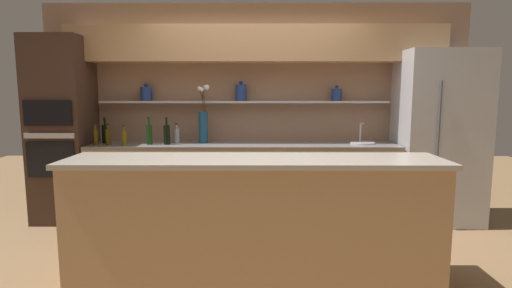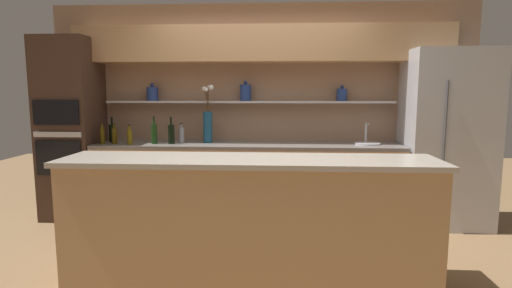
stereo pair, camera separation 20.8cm
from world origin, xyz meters
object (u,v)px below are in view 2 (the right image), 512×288
at_px(bottle_wine_2, 171,134).
at_px(flower_vase, 208,122).
at_px(bottle_oil_3, 130,137).
at_px(bottle_oil_1, 114,136).
at_px(bottle_wine_4, 154,133).
at_px(sink_fixture, 367,142).
at_px(bottle_wine_5, 112,133).
at_px(oven_tower, 72,129).
at_px(bottle_spirit_6, 181,135).
at_px(refrigerator, 446,139).
at_px(bottle_oil_0, 102,135).

bearing_deg(bottle_wine_2, flower_vase, 19.92).
height_order(flower_vase, bottle_oil_3, flower_vase).
bearing_deg(bottle_oil_1, bottle_wine_2, 4.15).
xyz_separation_m(bottle_wine_2, bottle_wine_4, (-0.20, 0.00, 0.00)).
xyz_separation_m(sink_fixture, bottle_wine_2, (-2.30, -0.08, 0.10)).
relative_size(bottle_oil_1, bottle_wine_4, 0.76).
bearing_deg(bottle_wine_5, oven_tower, -174.35).
relative_size(sink_fixture, bottle_wine_4, 0.90).
bearing_deg(bottle_spirit_6, flower_vase, 5.82).
bearing_deg(bottle_oil_3, bottle_wine_2, 10.33).
distance_m(sink_fixture, bottle_wine_4, 2.51).
bearing_deg(bottle_spirit_6, bottle_wine_4, -158.66).
bearing_deg(bottle_wine_5, bottle_oil_3, -34.68).
xyz_separation_m(refrigerator, flower_vase, (-2.77, 0.12, 0.16)).
relative_size(oven_tower, bottle_wine_5, 6.99).
height_order(refrigerator, bottle_oil_0, refrigerator).
relative_size(oven_tower, bottle_oil_0, 8.74).
bearing_deg(bottle_wine_5, bottle_oil_1, -59.80).
xyz_separation_m(bottle_oil_0, bottle_spirit_6, (0.89, 0.19, -0.01)).
xyz_separation_m(bottle_wine_2, bottle_oil_3, (-0.47, -0.09, -0.03)).
bearing_deg(bottle_oil_3, bottle_oil_0, 178.22).
relative_size(flower_vase, sink_fixture, 2.38).
distance_m(bottle_wine_2, bottle_wine_4, 0.21).
bearing_deg(bottle_oil_1, bottle_spirit_6, 12.23).
bearing_deg(bottle_spirit_6, sink_fixture, -0.89).
xyz_separation_m(refrigerator, bottle_wine_2, (-3.18, -0.03, 0.04)).
bearing_deg(refrigerator, bottle_oil_1, -178.79).
bearing_deg(bottle_wine_4, refrigerator, 0.55).
relative_size(refrigerator, sink_fixture, 6.84).
relative_size(oven_tower, bottle_wine_2, 6.78).
bearing_deg(refrigerator, flower_vase, 177.61).
bearing_deg(flower_vase, refrigerator, -2.39).
height_order(flower_vase, bottle_wine_4, flower_vase).
height_order(bottle_wine_2, bottle_wine_5, bottle_wine_2).
bearing_deg(refrigerator, bottle_wine_2, -179.41).
relative_size(sink_fixture, bottle_spirit_6, 1.23).
distance_m(refrigerator, bottle_spirit_6, 3.09).
bearing_deg(bottle_oil_1, refrigerator, 1.21).
xyz_separation_m(oven_tower, bottle_wine_4, (1.04, -0.07, -0.04)).
bearing_deg(bottle_oil_0, bottle_spirit_6, 12.10).
height_order(sink_fixture, bottle_wine_2, bottle_wine_2).
relative_size(bottle_wine_4, bottle_wine_5, 1.04).
height_order(bottle_wine_5, bottle_spirit_6, bottle_wine_5).
bearing_deg(bottle_wine_5, bottle_spirit_6, -0.08).
distance_m(bottle_wine_2, bottle_spirit_6, 0.15).
distance_m(bottle_oil_3, bottle_wine_4, 0.28).
bearing_deg(bottle_wine_2, bottle_spirit_6, 51.73).
xyz_separation_m(sink_fixture, bottle_wine_4, (-2.51, -0.08, 0.10)).
height_order(oven_tower, bottle_oil_3, oven_tower).
distance_m(oven_tower, bottle_spirit_6, 1.34).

